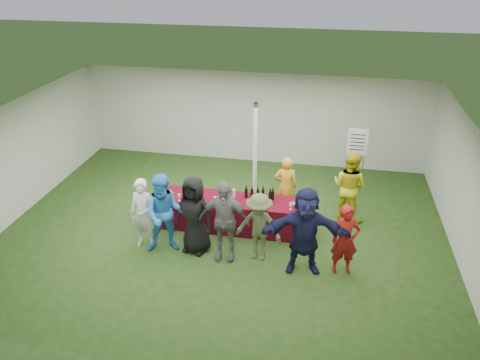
% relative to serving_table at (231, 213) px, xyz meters
% --- Properties ---
extents(ground, '(60.00, 60.00, 0.00)m').
position_rel_serving_table_xyz_m(ground, '(-0.14, -0.15, -0.38)').
color(ground, '#284719').
rests_on(ground, ground).
extents(tent, '(10.00, 10.00, 10.00)m').
position_rel_serving_table_xyz_m(tent, '(0.36, 1.05, 0.98)').
color(tent, white).
rests_on(tent, ground).
extents(serving_table, '(3.60, 0.80, 0.75)m').
position_rel_serving_table_xyz_m(serving_table, '(0.00, 0.00, 0.00)').
color(serving_table, '#5E0819').
rests_on(serving_table, ground).
extents(wine_bottles, '(0.68, 0.14, 0.32)m').
position_rel_serving_table_xyz_m(wine_bottles, '(0.64, 0.13, 0.50)').
color(wine_bottles, black).
rests_on(wine_bottles, serving_table).
extents(wine_glasses, '(2.83, 0.13, 0.16)m').
position_rel_serving_table_xyz_m(wine_glasses, '(-0.46, -0.24, 0.49)').
color(wine_glasses, silver).
rests_on(wine_glasses, serving_table).
extents(water_bottle, '(0.07, 0.07, 0.23)m').
position_rel_serving_table_xyz_m(water_bottle, '(0.05, 0.08, 0.48)').
color(water_bottle, silver).
rests_on(water_bottle, serving_table).
extents(bar_towel, '(0.25, 0.18, 0.03)m').
position_rel_serving_table_xyz_m(bar_towel, '(1.52, 0.05, 0.39)').
color(bar_towel, white).
rests_on(bar_towel, serving_table).
extents(dump_bucket, '(0.25, 0.25, 0.18)m').
position_rel_serving_table_xyz_m(dump_bucket, '(1.59, -0.22, 0.46)').
color(dump_bucket, slate).
rests_on(dump_bucket, serving_table).
extents(wine_list_sign, '(0.50, 0.03, 1.80)m').
position_rel_serving_table_xyz_m(wine_list_sign, '(2.78, 2.26, 0.94)').
color(wine_list_sign, slate).
rests_on(wine_list_sign, ground).
extents(staff_pourer, '(0.59, 0.42, 1.54)m').
position_rel_serving_table_xyz_m(staff_pourer, '(1.14, 0.78, 0.39)').
color(staff_pourer, gold).
rests_on(staff_pourer, ground).
extents(staff_back, '(1.05, 0.97, 1.72)m').
position_rel_serving_table_xyz_m(staff_back, '(2.62, 0.94, 0.48)').
color(staff_back, gold).
rests_on(staff_back, ground).
extents(customer_0, '(0.61, 0.43, 1.60)m').
position_rel_serving_table_xyz_m(customer_0, '(-1.68, -1.08, 0.42)').
color(customer_0, white).
rests_on(customer_0, ground).
extents(customer_1, '(1.00, 0.87, 1.77)m').
position_rel_serving_table_xyz_m(customer_1, '(-1.17, -1.12, 0.51)').
color(customer_1, '#3089DE').
rests_on(customer_1, ground).
extents(customer_2, '(0.95, 0.73, 1.73)m').
position_rel_serving_table_xyz_m(customer_2, '(-0.57, -1.02, 0.49)').
color(customer_2, black).
rests_on(customer_2, ground).
extents(customer_3, '(1.04, 0.44, 1.77)m').
position_rel_serving_table_xyz_m(customer_3, '(0.09, -1.15, 0.51)').
color(customer_3, slate).
rests_on(customer_3, ground).
extents(customer_4, '(1.05, 0.72, 1.50)m').
position_rel_serving_table_xyz_m(customer_4, '(0.79, -1.05, 0.38)').
color(customer_4, '#505A34').
rests_on(customer_4, ground).
extents(customer_5, '(1.76, 0.77, 1.83)m').
position_rel_serving_table_xyz_m(customer_5, '(1.73, -1.28, 0.54)').
color(customer_5, '#16173A').
rests_on(customer_5, ground).
extents(customer_6, '(0.60, 0.46, 1.49)m').
position_rel_serving_table_xyz_m(customer_6, '(2.51, -1.19, 0.37)').
color(customer_6, maroon).
rests_on(customer_6, ground).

